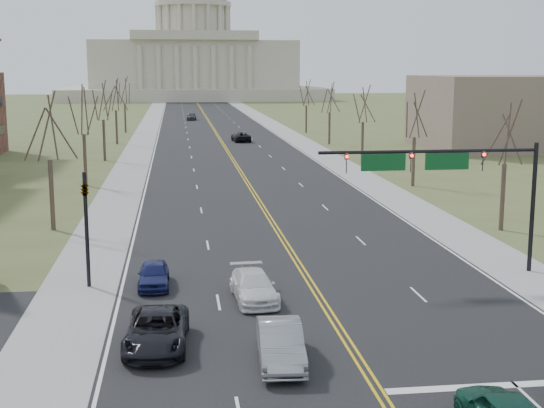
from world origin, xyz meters
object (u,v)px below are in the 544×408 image
object	(u,v)px
car_sb_inner_second	(254,286)
car_far_nb	(241,137)
car_sb_outer_second	(154,274)
car_sb_inner_lead	(281,343)
signal_left	(86,216)
car_sb_outer_lead	(157,330)
signal_mast	(446,170)
car_far_sb	(191,116)

from	to	relation	value
car_sb_inner_second	car_far_nb	bearing A→B (deg)	81.50
car_sb_inner_second	car_far_nb	world-z (taller)	car_far_nb
car_sb_outer_second	car_far_nb	xyz separation A→B (m)	(11.11, 76.63, 0.06)
car_sb_outer_second	car_sb_inner_lead	bearing A→B (deg)	-64.85
car_sb_outer_second	car_far_nb	size ratio (longest dim) A/B	0.74
signal_left	car_sb_outer_lead	xyz separation A→B (m)	(3.69, -9.19, -2.97)
signal_mast	car_sb_inner_lead	world-z (taller)	signal_mast
signal_mast	signal_left	distance (m)	19.06
car_far_sb	car_sb_outer_lead	bearing A→B (deg)	-85.23
signal_mast	car_sb_outer_second	xyz separation A→B (m)	(-15.61, -0.47, -5.08)
car_sb_inner_lead	car_far_nb	distance (m)	87.79
car_far_nb	car_far_sb	xyz separation A→B (m)	(-6.46, 48.14, 0.04)
signal_mast	car_far_nb	xyz separation A→B (m)	(-4.49, 76.16, -5.02)
car_sb_inner_second	car_sb_outer_second	size ratio (longest dim) A/B	1.23
signal_mast	car_far_sb	world-z (taller)	signal_mast
signal_left	car_sb_inner_second	world-z (taller)	signal_left
car_sb_outer_lead	car_far_sb	distance (m)	133.56
signal_mast	car_sb_inner_lead	bearing A→B (deg)	-132.61
car_sb_inner_lead	signal_left	bearing A→B (deg)	129.77
signal_mast	car_far_sb	xyz separation A→B (m)	(-10.95, 124.30, -4.98)
signal_mast	car_sb_inner_second	bearing A→B (deg)	-162.47
car_sb_inner_lead	car_sb_inner_second	size ratio (longest dim) A/B	0.99
car_far_sb	car_sb_inner_lead	bearing A→B (deg)	-83.19
car_sb_outer_lead	car_far_nb	bearing A→B (deg)	86.15
signal_left	car_far_sb	xyz separation A→B (m)	(8.00, 124.30, -2.93)
car_far_nb	car_sb_inner_second	bearing A→B (deg)	80.06
car_sb_outer_lead	car_far_nb	distance (m)	86.03
car_sb_outer_second	car_far_nb	bearing A→B (deg)	81.93
car_sb_outer_lead	car_sb_outer_second	size ratio (longest dim) A/B	1.36
car_sb_inner_lead	signal_mast	bearing A→B (deg)	50.70
signal_left	car_sb_inner_second	size ratio (longest dim) A/B	1.25
car_sb_inner_second	car_far_sb	xyz separation A→B (m)	(-0.23, 127.69, 0.07)
signal_left	car_far_sb	bearing A→B (deg)	86.32
signal_mast	car_far_nb	size ratio (longest dim) A/B	2.31
signal_left	car_sb_inner_lead	world-z (taller)	signal_left
car_far_nb	car_sb_outer_second	bearing A→B (deg)	76.29
car_far_nb	car_far_sb	distance (m)	48.57
car_far_nb	car_far_sb	size ratio (longest dim) A/B	1.16
car_sb_inner_lead	car_far_sb	bearing A→B (deg)	93.50
car_sb_outer_second	car_far_sb	size ratio (longest dim) A/B	0.86
signal_mast	car_sb_inner_second	size ratio (longest dim) A/B	2.53
car_sb_inner_second	car_sb_outer_second	xyz separation A→B (m)	(-4.89, 2.92, -0.03)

